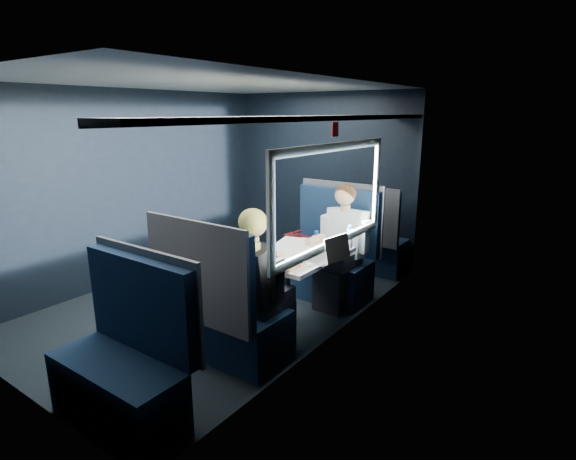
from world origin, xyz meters
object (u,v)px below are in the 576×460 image
Objects in this scene: seat_bay_near at (328,258)px; seat_row_back at (126,363)px; bottle_small at (349,238)px; woman at (258,278)px; table at (299,261)px; laptop at (331,254)px; seat_bay_far at (222,314)px; seat_row_front at (365,241)px; cup at (347,243)px; man at (342,240)px.

seat_bay_near is 2.67m from seat_row_back.
woman is at bearing -101.56° from bottle_small.
table is at bearing 95.45° from woman.
woman reaches higher than table.
seat_bay_near reaches higher than laptop.
seat_bay_far is at bearing -122.12° from laptop.
table is 0.79× the size of seat_bay_near.
bottle_small is at bearing 78.44° from woman.
seat_row_front reaches higher than cup.
man is at bearing -77.17° from seat_row_front.
cup is at bearing 100.10° from laptop.
seat_row_front is at bearing 102.83° from man.
seat_bay_far is at bearing -99.03° from man.
seat_row_back is at bearing -95.80° from table.
bottle_small is at bearing -70.81° from seat_row_front.
woman is 0.75m from laptop.
bottle_small is at bearing -42.61° from seat_bay_near.
table is 11.24× the size of cup.
seat_bay_near is at bearing 102.58° from table.
laptop is at bearing 67.40° from woman.
seat_row_back is (0.01, -2.67, -0.01)m from seat_bay_near.
table is 0.92m from seat_bay_near.
cup is (0.20, -0.26, 0.07)m from man.
seat_bay_far is 1.44m from bottle_small.
bottle_small is (0.23, -0.28, 0.12)m from man.
seat_bay_near is 0.95× the size of man.
bottle_small is (0.48, -1.38, 0.43)m from seat_row_front.
bottle_small is at bearing 69.62° from seat_bay_far.
table is 0.86× the size of seat_row_back.
man is (0.25, 1.57, 0.30)m from seat_bay_far.
man is 0.78m from laptop.
table is 0.93m from seat_bay_far.
table is 0.76× the size of man.
man reaches higher than seat_row_back.
man is (0.25, -1.10, 0.31)m from seat_row_front.
cup reaches higher than table.
seat_bay_far is 14.16× the size of cup.
seat_row_back is 13.04× the size of cup.
bottle_small is at bearing -50.74° from man.
seat_bay_near reaches higher than cup.
seat_row_front is 1.52m from bottle_small.
laptop is at bearing -68.46° from man.
seat_bay_near is at bearing 146.88° from man.
seat_bay_near is at bearing 137.22° from cup.
seat_row_back is (0.00, -3.59, 0.00)m from seat_row_front.
man is at bearing -33.12° from seat_bay_near.
seat_row_front reaches higher than table.
laptop is at bearing -73.62° from seat_row_front.
table is at bearing -121.53° from cup.
seat_row_front is at bearing 90.00° from seat_bay_far.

